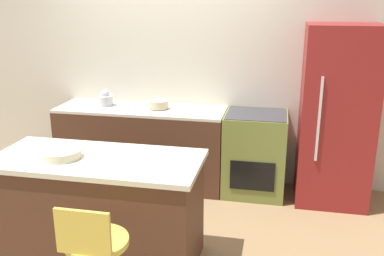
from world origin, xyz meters
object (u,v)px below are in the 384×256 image
(oven_range, at_px, (255,154))
(kettle, at_px, (106,99))
(refrigerator, at_px, (336,117))
(mixing_bowl, at_px, (159,104))

(oven_range, bearing_deg, kettle, 179.80)
(oven_range, distance_m, refrigerator, 0.92)
(oven_range, bearing_deg, refrigerator, -1.12)
(oven_range, height_order, mixing_bowl, mixing_bowl)
(refrigerator, xyz_separation_m, kettle, (-2.48, 0.02, 0.06))
(refrigerator, xyz_separation_m, mixing_bowl, (-1.86, 0.02, 0.03))
(oven_range, distance_m, mixing_bowl, 1.18)
(refrigerator, relative_size, mixing_bowl, 8.92)
(refrigerator, height_order, mixing_bowl, refrigerator)
(refrigerator, distance_m, mixing_bowl, 1.87)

